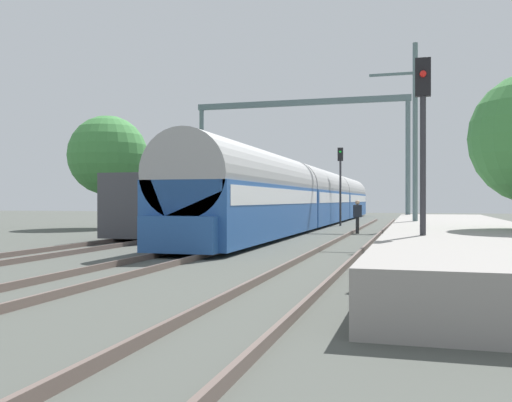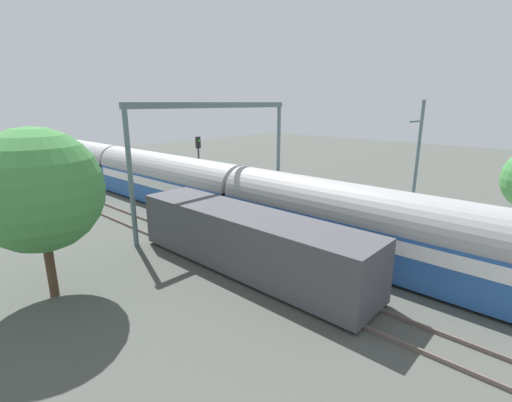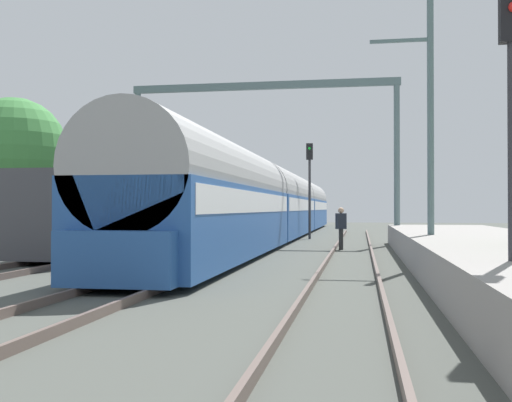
# 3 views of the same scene
# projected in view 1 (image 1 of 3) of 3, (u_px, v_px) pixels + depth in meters

# --- Properties ---
(ground) EXTENTS (120.00, 120.00, 0.00)m
(ground) POSITION_uv_depth(u_px,v_px,m) (217.00, 249.00, 20.08)
(ground) COLOR #4A4E48
(track_far_west) EXTENTS (1.52, 60.00, 0.16)m
(track_far_west) POSITION_uv_depth(u_px,v_px,m) (107.00, 244.00, 21.27)
(track_far_west) COLOR #67554E
(track_far_west) RESTS_ON ground
(track_west) EXTENTS (1.52, 60.00, 0.16)m
(track_west) POSITION_uv_depth(u_px,v_px,m) (217.00, 247.00, 20.08)
(track_west) COLOR #67554E
(track_west) RESTS_ON ground
(track_east) EXTENTS (1.52, 60.00, 0.16)m
(track_east) POSITION_uv_depth(u_px,v_px,m) (341.00, 250.00, 18.89)
(track_east) COLOR #67554E
(track_east) RESTS_ON ground
(platform) EXTENTS (4.40, 28.00, 0.90)m
(platform) POSITION_uv_depth(u_px,v_px,m) (457.00, 237.00, 19.78)
(platform) COLOR gray
(platform) RESTS_ON ground
(passenger_train) EXTENTS (2.93, 49.20, 3.82)m
(passenger_train) POSITION_uv_depth(u_px,v_px,m) (317.00, 197.00, 40.39)
(passenger_train) COLOR #28569E
(passenger_train) RESTS_ON ground
(freight_car) EXTENTS (2.80, 13.00, 2.70)m
(freight_car) POSITION_uv_depth(u_px,v_px,m) (190.00, 205.00, 29.06)
(freight_car) COLOR #47474C
(freight_car) RESTS_ON ground
(person_crossing) EXTENTS (0.46, 0.37, 1.73)m
(person_crossing) POSITION_uv_depth(u_px,v_px,m) (357.00, 214.00, 29.25)
(person_crossing) COLOR #282828
(person_crossing) RESTS_ON ground
(railway_signal_near) EXTENTS (0.36, 0.30, 5.09)m
(railway_signal_near) POSITION_uv_depth(u_px,v_px,m) (423.00, 136.00, 13.37)
(railway_signal_near) COLOR #2D2D33
(railway_signal_near) RESTS_ON ground
(railway_signal_far) EXTENTS (0.36, 0.30, 5.29)m
(railway_signal_far) POSITION_uv_depth(u_px,v_px,m) (340.00, 176.00, 38.18)
(railway_signal_far) COLOR #2D2D33
(railway_signal_far) RESTS_ON ground
(catenary_gantry) EXTENTS (13.17, 0.28, 7.86)m
(catenary_gantry) POSITION_uv_depth(u_px,v_px,m) (300.00, 135.00, 34.43)
(catenary_gantry) COLOR slate
(catenary_gantry) RESTS_ON ground
(catenary_pole_east_mid) EXTENTS (1.90, 0.20, 8.00)m
(catenary_pole_east_mid) POSITION_uv_depth(u_px,v_px,m) (414.00, 140.00, 22.49)
(catenary_pole_east_mid) COLOR slate
(catenary_pole_east_mid) RESTS_ON ground
(tree_west_background) EXTENTS (4.92, 4.92, 6.99)m
(tree_west_background) POSITION_uv_depth(u_px,v_px,m) (108.00, 155.00, 35.17)
(tree_west_background) COLOR #4C3826
(tree_west_background) RESTS_ON ground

